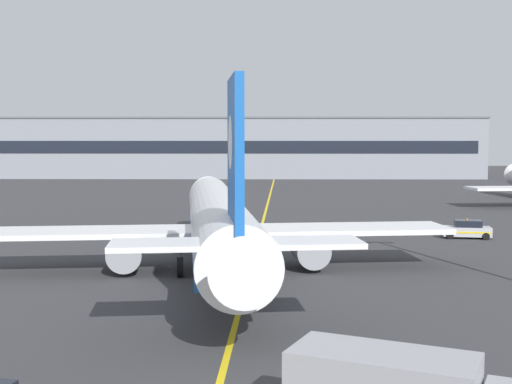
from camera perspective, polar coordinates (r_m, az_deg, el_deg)
ground_plane at (r=32.90m, az=-0.50°, el=-11.25°), size 400.00×400.00×0.00m
taxiway_centreline at (r=62.31m, az=0.24°, el=-3.78°), size 4.67×179.95×0.01m
airliner_foreground at (r=45.91m, az=-3.15°, el=-2.49°), size 32.35×41.49×11.65m
service_car_second at (r=64.23m, az=17.30°, el=-3.04°), size 4.43×2.53×1.79m
terminal_building at (r=158.35m, az=-2.12°, el=3.75°), size 116.01×12.40×14.04m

